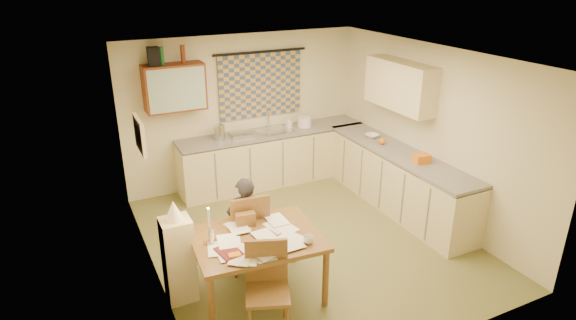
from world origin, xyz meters
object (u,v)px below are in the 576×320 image
chair_far (247,243)px  person (245,224)px  counter_right (397,180)px  stove (449,211)px  shelf_stand (179,260)px  dining_table (257,265)px  counter_back (275,157)px

chair_far → person: size_ratio=0.86×
counter_right → chair_far: chair_far is taller
stove → chair_far: 2.72m
counter_right → person: size_ratio=2.44×
shelf_stand → person: bearing=15.4°
dining_table → person: bearing=86.4°
counter_right → person: person is taller
counter_back → stove: (1.27, -2.78, 0.00)m
counter_back → stove: bearing=-65.5°
counter_back → shelf_stand: (-2.27, -2.40, 0.05)m
counter_back → stove: counter_back is taller
counter_right → person: 2.71m
counter_right → stove: 1.10m
counter_right → shelf_stand: 3.61m
person → shelf_stand: person is taller
stove → person: (-2.66, 0.63, 0.15)m
chair_far → shelf_stand: (-0.90, -0.25, 0.18)m
counter_right → person: (-2.66, -0.48, 0.15)m
stove → chair_far: size_ratio=0.88×
counter_right → shelf_stand: size_ratio=2.95×
dining_table → chair_far: 0.58m
dining_table → chair_far: bearing=84.4°
counter_right → chair_far: 2.69m
chair_far → person: bearing=21.7°
counter_right → shelf_stand: shelf_stand is taller
counter_back → stove: size_ratio=3.64×
stove → dining_table: stove is taller
counter_back → dining_table: (-1.47, -2.72, -0.07)m
person → dining_table: bearing=87.8°
stove → shelf_stand: size_ratio=0.91×
shelf_stand → dining_table: bearing=-21.6°
dining_table → chair_far: chair_far is taller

